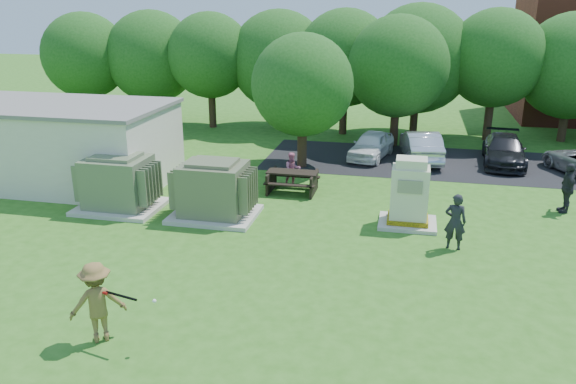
% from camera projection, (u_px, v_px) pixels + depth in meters
% --- Properties ---
extents(ground, '(120.00, 120.00, 0.00)m').
position_uv_depth(ground, '(257.00, 282.00, 15.43)').
color(ground, '#2D6619').
rests_on(ground, ground).
extents(service_building, '(10.00, 5.00, 3.20)m').
position_uv_depth(service_building, '(49.00, 145.00, 23.63)').
color(service_building, beige).
rests_on(service_building, ground).
extents(service_building_roof, '(10.20, 5.20, 0.15)m').
position_uv_depth(service_building_roof, '(43.00, 105.00, 23.09)').
color(service_building_roof, slate).
rests_on(service_building_roof, service_building).
extents(parking_strip, '(20.00, 6.00, 0.01)m').
position_uv_depth(parking_strip, '(476.00, 165.00, 26.46)').
color(parking_strip, '#232326').
rests_on(parking_strip, ground).
extents(transformer_left, '(3.00, 2.40, 2.07)m').
position_uv_depth(transformer_left, '(118.00, 184.00, 20.60)').
color(transformer_left, beige).
rests_on(transformer_left, ground).
extents(transformer_right, '(3.00, 2.40, 2.07)m').
position_uv_depth(transformer_right, '(214.00, 191.00, 19.84)').
color(transformer_right, beige).
rests_on(transformer_right, ground).
extents(generator_cabinet, '(1.95, 1.60, 2.38)m').
position_uv_depth(generator_cabinet, '(409.00, 196.00, 19.07)').
color(generator_cabinet, beige).
rests_on(generator_cabinet, ground).
extents(picnic_table, '(2.03, 1.53, 0.87)m').
position_uv_depth(picnic_table, '(292.00, 179.00, 22.55)').
color(picnic_table, black).
rests_on(picnic_table, ground).
extents(batter, '(1.42, 1.27, 1.91)m').
position_uv_depth(batter, '(97.00, 302.00, 12.54)').
color(batter, olive).
rests_on(batter, ground).
extents(person_by_generator, '(0.71, 0.51, 1.80)m').
position_uv_depth(person_by_generator, '(455.00, 222.00, 17.26)').
color(person_by_generator, black).
rests_on(person_by_generator, ground).
extents(person_at_picnic, '(0.86, 0.79, 1.44)m').
position_uv_depth(person_at_picnic, '(292.00, 170.00, 23.24)').
color(person_at_picnic, '#C66887').
rests_on(person_at_picnic, ground).
extents(person_walking_right, '(0.53, 1.11, 1.84)m').
position_uv_depth(person_walking_right, '(567.00, 188.00, 20.30)').
color(person_walking_right, '#27282D').
rests_on(person_walking_right, ground).
extents(car_white, '(2.32, 4.04, 1.30)m').
position_uv_depth(car_white, '(371.00, 145.00, 27.48)').
color(car_white, white).
rests_on(car_white, ground).
extents(car_silver_a, '(2.17, 4.60, 1.46)m').
position_uv_depth(car_silver_a, '(421.00, 146.00, 27.03)').
color(car_silver_a, silver).
rests_on(car_silver_a, ground).
extents(car_dark, '(2.17, 4.68, 1.32)m').
position_uv_depth(car_dark, '(504.00, 150.00, 26.47)').
color(car_dark, black).
rests_on(car_dark, ground).
extents(batting_equipment, '(1.38, 0.24, 0.13)m').
position_uv_depth(batting_equipment, '(123.00, 296.00, 12.22)').
color(batting_equipment, black).
rests_on(batting_equipment, ground).
extents(tree_row, '(41.30, 13.30, 7.30)m').
position_uv_depth(tree_row, '(376.00, 62.00, 30.82)').
color(tree_row, '#47301E').
rests_on(tree_row, ground).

